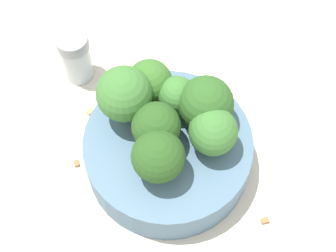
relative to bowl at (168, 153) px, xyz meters
The scene contains 13 objects.
ground_plane 0.03m from the bowl, ahead, with size 3.00×3.00×0.00m, color beige.
bowl is the anchor object (origin of this frame).
broccoli_floret_0 0.06m from the bowl, 132.04° to the right, with size 0.05×0.05×0.06m.
broccoli_floret_1 0.07m from the bowl, 60.04° to the right, with size 0.05×0.05×0.06m.
broccoli_floret_2 0.07m from the bowl, 40.50° to the left, with size 0.05×0.05×0.06m.
broccoli_floret_3 0.08m from the bowl, 154.96° to the left, with size 0.05×0.05×0.05m.
broccoli_floret_4 0.07m from the bowl, 122.96° to the left, with size 0.04×0.04×0.05m.
broccoli_floret_5 0.07m from the bowl, 80.68° to the left, with size 0.06×0.06×0.06m.
broccoli_floret_6 0.09m from the bowl, behind, with size 0.06×0.06×0.07m.
pepper_shaker 0.16m from the bowl, behind, with size 0.04×0.04×0.07m.
almond_crumb_0 0.10m from the bowl, 133.01° to the right, with size 0.01×0.01×0.01m, color olive.
almond_crumb_1 0.12m from the bowl, 12.14° to the left, with size 0.01×0.01×0.01m, color olive.
almond_crumb_2 0.11m from the bowl, 169.27° to the right, with size 0.01×0.01×0.01m, color tan.
Camera 1 is at (0.19, -0.18, 0.57)m, focal length 60.00 mm.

